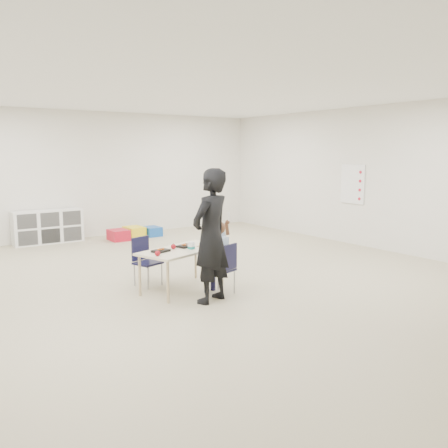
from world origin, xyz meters
TOP-DOWN VIEW (x-y plane):
  - room at (0.00, 0.00)m, footprint 9.00×9.02m
  - table at (-0.58, -0.33)m, footprint 1.40×1.00m
  - chair_near at (-0.27, -0.79)m, footprint 0.42×0.41m
  - chair_far at (-0.89, 0.13)m, footprint 0.42×0.41m
  - child at (-0.27, -0.79)m, footprint 0.58×0.58m
  - lunch_tray_near at (-0.50, -0.25)m, footprint 0.26×0.22m
  - lunch_tray_far at (-0.93, -0.35)m, footprint 0.26×0.22m
  - milk_carton at (-0.51, -0.44)m, footprint 0.09×0.09m
  - bread_roll at (-0.27, -0.34)m, footprint 0.09×0.09m
  - apple_near at (-0.70, -0.28)m, footprint 0.07×0.07m
  - apple_far at (-1.08, -0.56)m, footprint 0.07×0.07m
  - cubby_shelf at (-1.20, 4.28)m, footprint 1.40×0.40m
  - rules_poster at (3.98, 0.60)m, footprint 0.02×0.60m
  - adult at (-0.56, -1.00)m, footprint 0.73×0.60m
  - bin_red at (0.13, 3.73)m, footprint 0.38×0.48m
  - bin_yellow at (0.59, 3.93)m, footprint 0.39×0.49m
  - bin_blue at (0.98, 3.82)m, footprint 0.34×0.44m

SIDE VIEW (x-z plane):
  - bin_blue at x=0.98m, z-range 0.00..0.21m
  - bin_red at x=0.13m, z-range 0.00..0.23m
  - bin_yellow at x=0.59m, z-range 0.00..0.23m
  - table at x=-0.58m, z-range 0.00..0.58m
  - chair_near at x=-0.27m, z-range 0.00..0.69m
  - chair_far at x=-0.89m, z-range 0.00..0.69m
  - cubby_shelf at x=-1.20m, z-range 0.00..0.70m
  - child at x=-0.27m, z-range 0.00..1.09m
  - lunch_tray_near at x=-0.50m, z-range 0.58..0.61m
  - lunch_tray_far at x=-0.93m, z-range 0.58..0.61m
  - bread_roll at x=-0.27m, z-range 0.58..0.65m
  - apple_near at x=-0.70m, z-range 0.58..0.65m
  - apple_far at x=-1.08m, z-range 0.58..0.65m
  - milk_carton at x=-0.51m, z-range 0.58..0.68m
  - adult at x=-0.56m, z-range 0.00..1.70m
  - rules_poster at x=3.98m, z-range 0.85..1.65m
  - room at x=0.00m, z-range 0.00..2.80m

